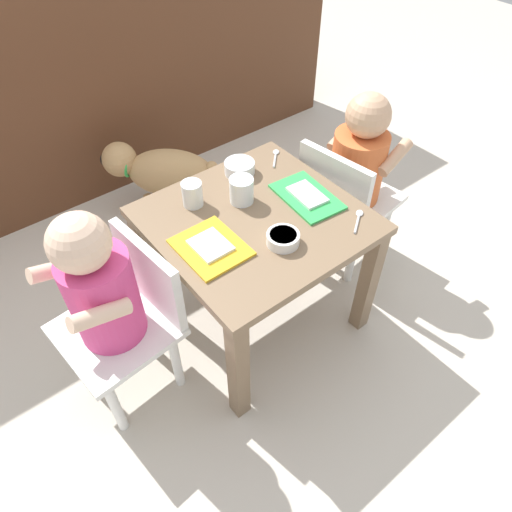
% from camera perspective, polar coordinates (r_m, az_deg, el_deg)
% --- Properties ---
extents(ground_plane, '(7.00, 7.00, 0.00)m').
position_cam_1_polar(ground_plane, '(1.62, 0.00, -7.04)').
color(ground_plane, beige).
extents(kitchen_cabinet_back, '(2.26, 0.38, 0.92)m').
position_cam_1_polar(kitchen_cabinet_back, '(2.15, -20.09, 20.41)').
color(kitchen_cabinet_back, '#56331E').
rests_on(kitchen_cabinet_back, ground).
extents(dining_table, '(0.55, 0.54, 0.44)m').
position_cam_1_polar(dining_table, '(1.35, 0.00, 2.22)').
color(dining_table, '#7A6047').
rests_on(dining_table, ground).
extents(seated_child_left, '(0.31, 0.31, 0.66)m').
position_cam_1_polar(seated_child_left, '(1.20, -17.60, -4.31)').
color(seated_child_left, white).
rests_on(seated_child_left, ground).
extents(seated_child_right, '(0.32, 0.32, 0.64)m').
position_cam_1_polar(seated_child_right, '(1.59, 11.95, 10.55)').
color(seated_child_right, white).
rests_on(seated_child_right, ground).
extents(dog, '(0.39, 0.39, 0.31)m').
position_cam_1_polar(dog, '(1.91, -11.29, 9.97)').
color(dog, tan).
rests_on(dog, ground).
extents(food_tray_left, '(0.16, 0.18, 0.02)m').
position_cam_1_polar(food_tray_left, '(1.21, -5.50, 1.11)').
color(food_tray_left, gold).
rests_on(food_tray_left, dining_table).
extents(food_tray_right, '(0.15, 0.22, 0.02)m').
position_cam_1_polar(food_tray_right, '(1.37, 6.17, 7.20)').
color(food_tray_right, green).
rests_on(food_tray_right, dining_table).
extents(water_cup_left, '(0.06, 0.06, 0.07)m').
position_cam_1_polar(water_cup_left, '(1.33, -7.68, 7.30)').
color(water_cup_left, white).
rests_on(water_cup_left, dining_table).
extents(water_cup_right, '(0.07, 0.07, 0.07)m').
position_cam_1_polar(water_cup_right, '(1.33, -1.75, 7.79)').
color(water_cup_right, white).
rests_on(water_cup_right, dining_table).
extents(cereal_bowl_left_side, '(0.09, 0.09, 0.04)m').
position_cam_1_polar(cereal_bowl_left_side, '(1.45, -2.00, 10.65)').
color(cereal_bowl_left_side, white).
rests_on(cereal_bowl_left_side, dining_table).
extents(veggie_bowl_near, '(0.09, 0.09, 0.03)m').
position_cam_1_polar(veggie_bowl_near, '(1.21, 3.28, 2.16)').
color(veggie_bowl_near, white).
rests_on(veggie_bowl_near, dining_table).
extents(spoon_by_left_tray, '(0.08, 0.08, 0.01)m').
position_cam_1_polar(spoon_by_left_tray, '(1.53, 2.36, 11.94)').
color(spoon_by_left_tray, silver).
rests_on(spoon_by_left_tray, dining_table).
extents(spoon_by_right_tray, '(0.09, 0.07, 0.01)m').
position_cam_1_polar(spoon_by_right_tray, '(1.32, 12.25, 4.42)').
color(spoon_by_right_tray, silver).
rests_on(spoon_by_right_tray, dining_table).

